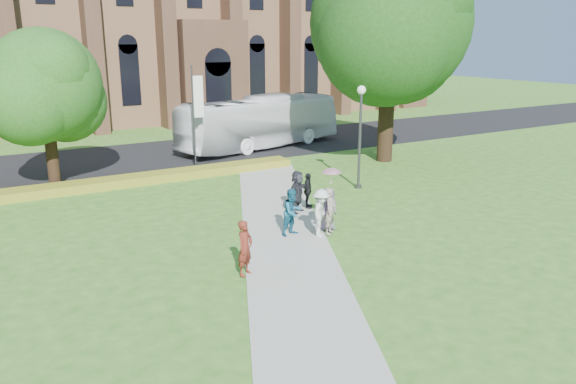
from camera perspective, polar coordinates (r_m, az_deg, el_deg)
ground at (r=20.12m, az=1.41°, el=-6.51°), size 160.00×160.00×0.00m
road at (r=37.91m, az=-14.83°, el=3.47°), size 160.00×10.00×0.02m
footpath at (r=20.91m, az=-0.05°, el=-5.58°), size 15.58×28.54×0.04m
flower_hedge at (r=30.94m, az=-14.89°, el=1.25°), size 18.00×1.40×0.45m
streetlamp at (r=28.62m, az=7.36°, el=6.80°), size 0.44×0.44×5.24m
large_tree at (r=35.29m, az=10.36°, el=16.54°), size 9.60×9.60×13.20m
street_tree_1 at (r=30.65m, az=-23.53°, el=9.87°), size 5.60×5.60×8.05m
banner_pole_0 at (r=33.52m, az=-9.41°, el=8.13°), size 0.70×0.10×6.00m
tour_coach at (r=39.65m, az=-2.77°, el=7.11°), size 13.22×6.07×3.59m
pedestrian_0 at (r=18.23m, az=-4.39°, el=-5.68°), size 0.80×0.73×1.85m
pedestrian_1 at (r=21.82m, az=0.46°, el=-2.04°), size 1.03×0.88×1.86m
pedestrian_2 at (r=21.70m, az=3.35°, el=-2.13°), size 1.34×1.36×1.88m
pedestrian_3 at (r=25.31m, az=2.03°, el=0.13°), size 0.88×1.00×1.62m
pedestrian_4 at (r=22.50m, az=4.14°, el=-1.71°), size 0.99×0.84×1.73m
pedestrian_5 at (r=24.65m, az=0.98°, el=0.04°), size 1.77×1.42×1.88m
pedestrian_6 at (r=22.00m, az=4.29°, el=-1.95°), size 0.80×0.77×1.85m
parasol at (r=22.36m, az=4.43°, el=1.37°), size 0.89×0.89×0.67m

